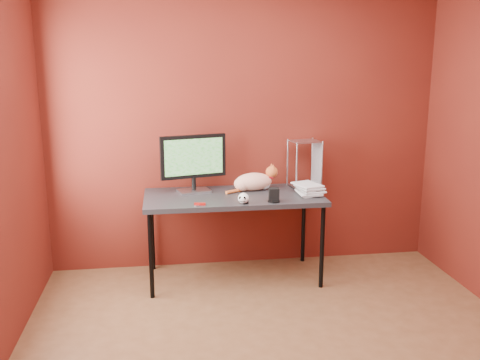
{
  "coord_description": "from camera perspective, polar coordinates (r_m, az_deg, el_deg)",
  "views": [
    {
      "loc": [
        -0.72,
        -2.97,
        1.89
      ],
      "look_at": [
        -0.13,
        1.15,
        0.93
      ],
      "focal_mm": 40.0,
      "sensor_mm": 36.0,
      "label": 1
    }
  ],
  "objects": [
    {
      "name": "black_gadget",
      "position": [
        4.25,
        0.59,
        -2.43
      ],
      "size": [
        0.05,
        0.03,
        0.02
      ],
      "primitive_type": "cube",
      "rotation": [
        0.0,
        0.0,
        0.17
      ],
      "color": "black",
      "rests_on": "desk"
    },
    {
      "name": "monitor",
      "position": [
        4.58,
        -4.99,
        2.08
      ],
      "size": [
        0.57,
        0.24,
        0.5
      ],
      "rotation": [
        0.0,
        0.0,
        0.25
      ],
      "color": "#A3A3A8",
      "rests_on": "desk"
    },
    {
      "name": "pocket_knife",
      "position": [
        4.23,
        -4.3,
        -2.57
      ],
      "size": [
        0.09,
        0.04,
        0.02
      ],
      "primitive_type": "cube",
      "rotation": [
        0.0,
        0.0,
        -0.2
      ],
      "color": "#980F0B",
      "rests_on": "desk"
    },
    {
      "name": "book_stack",
      "position": [
        4.47,
        6.49,
        4.67
      ],
      "size": [
        0.25,
        0.3,
        1.0
      ],
      "rotation": [
        0.0,
        0.0,
        0.22
      ],
      "color": "beige",
      "rests_on": "desk"
    },
    {
      "name": "wire_rack",
      "position": [
        4.81,
        6.9,
        1.76
      ],
      "size": [
        0.28,
        0.24,
        0.42
      ],
      "rotation": [
        0.0,
        0.0,
        0.18
      ],
      "color": "#A3A3A8",
      "rests_on": "desk"
    },
    {
      "name": "skull_mug",
      "position": [
        4.25,
        0.37,
        -1.95
      ],
      "size": [
        0.09,
        0.1,
        0.09
      ],
      "rotation": [
        0.0,
        0.0,
        -0.38
      ],
      "color": "white",
      "rests_on": "desk"
    },
    {
      "name": "desk",
      "position": [
        4.54,
        -0.7,
        -2.23
      ],
      "size": [
        1.5,
        0.7,
        0.75
      ],
      "color": "black",
      "rests_on": "ground"
    },
    {
      "name": "room",
      "position": [
        3.09,
        5.38,
        4.63
      ],
      "size": [
        3.52,
        3.52,
        2.61
      ],
      "color": "brown",
      "rests_on": "ground"
    },
    {
      "name": "speaker",
      "position": [
        4.31,
        3.64,
        -1.67
      ],
      "size": [
        0.1,
        0.1,
        0.11
      ],
      "rotation": [
        0.0,
        0.0,
        -0.1
      ],
      "color": "black",
      "rests_on": "desk"
    },
    {
      "name": "cat",
      "position": [
        4.67,
        1.49,
        -0.15
      ],
      "size": [
        0.48,
        0.22,
        0.23
      ],
      "rotation": [
        0.0,
        0.0,
        0.09
      ],
      "color": "orange",
      "rests_on": "desk"
    },
    {
      "name": "washer",
      "position": [
        4.22,
        -4.66,
        -2.72
      ],
      "size": [
        0.04,
        0.04,
        0.0
      ],
      "primitive_type": "cylinder",
      "color": "#A3A3A8",
      "rests_on": "desk"
    }
  ]
}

